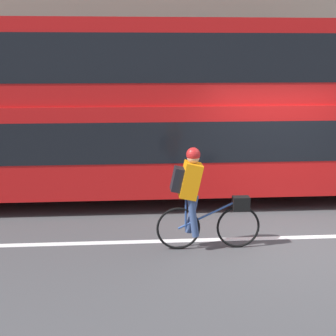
% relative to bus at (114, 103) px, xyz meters
% --- Properties ---
extents(ground_plane, '(80.00, 80.00, 0.00)m').
position_rel_bus_xyz_m(ground_plane, '(3.03, -2.75, -2.02)').
color(ground_plane, '#424244').
extents(road_center_line, '(50.00, 0.14, 0.01)m').
position_rel_bus_xyz_m(road_center_line, '(3.03, -2.57, -2.02)').
color(road_center_line, silver).
rests_on(road_center_line, ground_plane).
extents(sidewalk_curb, '(60.00, 2.01, 0.13)m').
position_rel_bus_xyz_m(sidewalk_curb, '(3.03, 2.70, -1.96)').
color(sidewalk_curb, gray).
rests_on(sidewalk_curb, ground_plane).
extents(building_facade, '(60.00, 0.30, 7.78)m').
position_rel_bus_xyz_m(building_facade, '(3.03, 3.86, 1.87)').
color(building_facade, gray).
rests_on(building_facade, ground_plane).
extents(bus, '(11.96, 2.61, 3.62)m').
position_rel_bus_xyz_m(bus, '(0.00, 0.00, 0.00)').
color(bus, black).
rests_on(bus, ground_plane).
extents(cyclist_on_bike, '(1.63, 0.32, 1.62)m').
position_rel_bus_xyz_m(cyclist_on_bike, '(1.37, -2.91, -1.15)').
color(cyclist_on_bike, black).
rests_on(cyclist_on_bike, ground_plane).
extents(trash_bin, '(0.51, 0.51, 1.03)m').
position_rel_bus_xyz_m(trash_bin, '(5.48, 2.60, -1.38)').
color(trash_bin, '#515156').
rests_on(trash_bin, sidewalk_curb).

